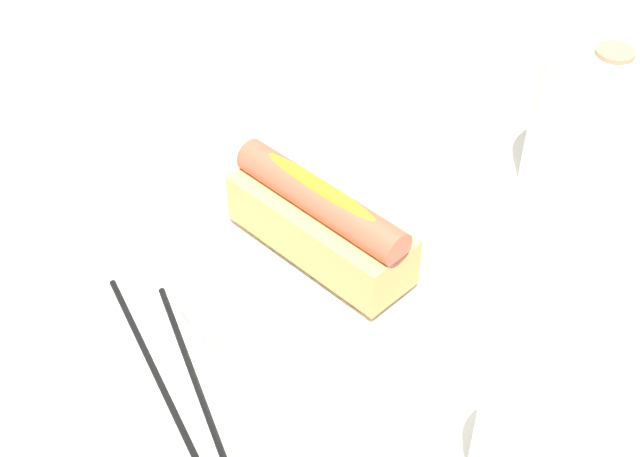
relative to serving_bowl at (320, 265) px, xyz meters
name	(u,v)px	position (x,y,z in m)	size (l,w,h in m)	color
ground_plane	(290,283)	(-0.02, -0.02, -0.02)	(2.40, 2.40, 0.00)	silver
serving_bowl	(320,265)	(0.00, 0.00, 0.00)	(0.23, 0.23, 0.04)	white
hotdog_front	(320,221)	(0.00, 0.00, 0.04)	(0.15, 0.05, 0.06)	tan
water_glass	(530,440)	(0.21, -0.03, 0.02)	(0.07, 0.07, 0.09)	white
paper_towel_roll	(597,123)	(0.08, 0.25, 0.05)	(0.11, 0.11, 0.13)	white
chopstick_near	(201,396)	(0.02, -0.13, -0.02)	(0.01, 0.01, 0.22)	black
chopstick_far	(160,382)	(-0.01, -0.15, -0.02)	(0.01, 0.01, 0.22)	black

